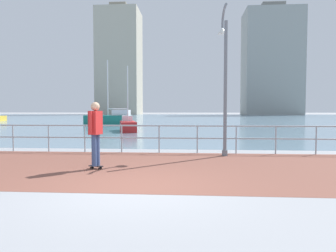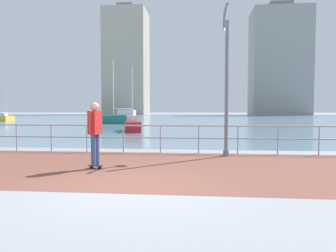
% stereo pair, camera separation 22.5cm
% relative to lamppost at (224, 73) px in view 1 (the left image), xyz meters
% --- Properties ---
extents(ground, '(220.00, 220.00, 0.00)m').
position_rel_lamppost_xyz_m(ground, '(-2.31, 35.34, -2.86)').
color(ground, gray).
extents(brick_paving, '(28.00, 5.60, 0.01)m').
position_rel_lamppost_xyz_m(brick_paving, '(-2.31, -2.37, -2.86)').
color(brick_paving, brown).
rests_on(brick_paving, ground).
extents(harbor_water, '(180.00, 88.00, 0.00)m').
position_rel_lamppost_xyz_m(harbor_water, '(-2.31, 45.43, -2.86)').
color(harbor_water, slate).
rests_on(harbor_water, ground).
extents(waterfront_railing, '(25.25, 0.06, 1.03)m').
position_rel_lamppost_xyz_m(waterfront_railing, '(-2.31, 0.43, -2.15)').
color(waterfront_railing, '#9EADB7').
rests_on(waterfront_railing, ground).
extents(lamppost, '(0.36, 0.82, 5.17)m').
position_rel_lamppost_xyz_m(lamppost, '(0.00, 0.00, 0.00)').
color(lamppost, slate).
rests_on(lamppost, ground).
extents(skateboarder, '(0.41, 0.55, 1.79)m').
position_rel_lamppost_xyz_m(skateboarder, '(-3.69, -2.79, -1.78)').
color(skateboarder, black).
rests_on(skateboarder, ground).
extents(sailboat_yellow, '(1.88, 3.53, 4.74)m').
position_rel_lamppost_xyz_m(sailboat_yellow, '(-5.75, 11.46, -2.41)').
color(sailboat_yellow, '#B21E1E').
rests_on(sailboat_yellow, ground).
extents(sailboat_teal, '(4.76, 1.80, 6.55)m').
position_rel_lamppost_xyz_m(sailboat_teal, '(-9.35, 19.95, -2.24)').
color(sailboat_teal, '#197266').
rests_on(sailboat_teal, ground).
extents(tower_slate, '(13.26, 12.14, 35.36)m').
position_rel_lamppost_xyz_m(tower_slate, '(-24.30, 89.07, 13.99)').
color(tower_slate, '#B2AD99').
rests_on(tower_slate, ground).
extents(tower_brick, '(15.94, 10.98, 32.02)m').
position_rel_lamppost_xyz_m(tower_brick, '(22.24, 82.04, 12.32)').
color(tower_brick, '#939993').
rests_on(tower_brick, ground).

